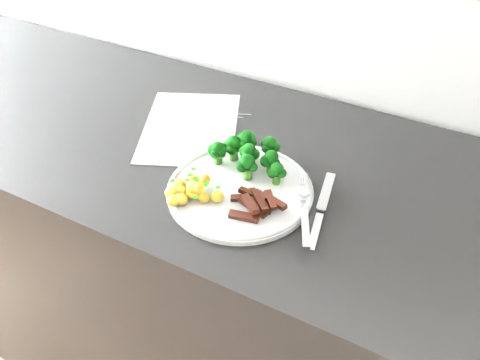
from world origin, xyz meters
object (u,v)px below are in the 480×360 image
(fork, at_px, (305,212))
(counter, at_px, (235,296))
(plate, at_px, (240,189))
(broccoli, at_px, (249,152))
(beef_strips, at_px, (256,203))
(potatoes, at_px, (192,190))
(knife, at_px, (319,218))
(recipe_paper, at_px, (191,126))

(fork, bearing_deg, counter, 152.90)
(plate, xyz_separation_m, broccoli, (-0.02, 0.07, 0.04))
(beef_strips, bearing_deg, broccoli, 123.65)
(plate, relative_size, potatoes, 2.66)
(counter, height_order, plate, plate)
(potatoes, distance_m, knife, 0.23)
(recipe_paper, xyz_separation_m, knife, (0.36, -0.15, 0.01))
(beef_strips, xyz_separation_m, knife, (0.11, 0.03, -0.01))
(plate, height_order, broccoli, broccoli)
(knife, bearing_deg, counter, 156.85)
(counter, distance_m, beef_strips, 0.51)
(potatoes, xyz_separation_m, beef_strips, (0.12, 0.03, -0.00))
(fork, bearing_deg, beef_strips, -165.30)
(counter, height_order, potatoes, potatoes)
(plate, bearing_deg, knife, -1.55)
(potatoes, xyz_separation_m, fork, (0.20, 0.05, -0.01))
(potatoes, bearing_deg, broccoli, 67.53)
(counter, bearing_deg, broccoli, -27.36)
(counter, bearing_deg, recipe_paper, 159.26)
(recipe_paper, distance_m, plate, 0.25)
(plate, height_order, potatoes, potatoes)
(counter, bearing_deg, beef_strips, -47.37)
(counter, xyz_separation_m, beef_strips, (0.11, -0.12, 0.48))
(broccoli, distance_m, knife, 0.19)
(recipe_paper, distance_m, knife, 0.39)
(plate, bearing_deg, fork, -4.28)
(potatoes, bearing_deg, counter, 88.43)
(plate, height_order, fork, fork)
(potatoes, relative_size, fork, 0.57)
(counter, height_order, fork, fork)
(beef_strips, height_order, knife, beef_strips)
(counter, height_order, knife, knife)
(recipe_paper, bearing_deg, broccoli, -22.50)
(plate, relative_size, broccoli, 1.64)
(recipe_paper, relative_size, knife, 1.70)
(counter, distance_m, recipe_paper, 0.48)
(broccoli, xyz_separation_m, fork, (0.15, -0.08, -0.03))
(counter, bearing_deg, knife, -23.15)
(broccoli, height_order, knife, broccoli)
(plate, relative_size, knife, 1.35)
(potatoes, relative_size, knife, 0.51)
(broccoli, relative_size, beef_strips, 1.54)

